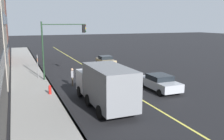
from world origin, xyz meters
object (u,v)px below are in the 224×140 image
object	(u,v)px
street_sign_post	(38,65)
fire_hydrant	(50,90)
car_silver	(160,82)
truck_gray	(105,85)
car_tan	(106,61)
pedestrian_with_backpack	(73,76)
traffic_light_mast	(59,40)

from	to	relation	value
street_sign_post	fire_hydrant	xyz separation A→B (m)	(-6.80, -0.31, -1.13)
car_silver	truck_gray	bearing A→B (deg)	109.49
street_sign_post	fire_hydrant	bearing A→B (deg)	-177.43
car_tan	pedestrian_with_backpack	world-z (taller)	pedestrian_with_backpack
truck_gray	fire_hydrant	size ratio (longest dim) A/B	7.97
car_tan	traffic_light_mast	world-z (taller)	traffic_light_mast
truck_gray	fire_hydrant	world-z (taller)	truck_gray
car_silver	fire_hydrant	distance (m)	9.73
pedestrian_with_backpack	car_silver	bearing A→B (deg)	-123.68
car_silver	street_sign_post	xyz separation A→B (m)	(8.89, 9.80, 0.83)
traffic_light_mast	fire_hydrant	distance (m)	7.09
street_sign_post	pedestrian_with_backpack	bearing A→B (deg)	-146.20
car_tan	pedestrian_with_backpack	xyz separation A→B (m)	(-9.26, 6.93, 0.30)
car_tan	pedestrian_with_backpack	distance (m)	11.57
car_silver	pedestrian_with_backpack	distance (m)	8.36
pedestrian_with_backpack	traffic_light_mast	size ratio (longest dim) A/B	0.28
fire_hydrant	traffic_light_mast	bearing A→B (deg)	-19.11
traffic_light_mast	street_sign_post	distance (m)	3.70
car_silver	street_sign_post	distance (m)	13.26
pedestrian_with_backpack	car_tan	bearing A→B (deg)	-36.81
pedestrian_with_backpack	street_sign_post	bearing A→B (deg)	33.80
traffic_light_mast	fire_hydrant	size ratio (longest dim) A/B	6.62
car_silver	car_tan	bearing A→B (deg)	0.12
car_tan	street_sign_post	bearing A→B (deg)	117.12
car_silver	traffic_light_mast	bearing A→B (deg)	44.29
truck_gray	fire_hydrant	xyz separation A→B (m)	(4.24, 3.42, -1.18)
car_silver	fire_hydrant	bearing A→B (deg)	77.57
car_silver	pedestrian_with_backpack	size ratio (longest dim) A/B	2.61
car_tan	fire_hydrant	bearing A→B (deg)	141.26
car_tan	fire_hydrant	size ratio (longest dim) A/B	4.11
car_tan	truck_gray	world-z (taller)	truck_gray
car_tan	car_silver	bearing A→B (deg)	-179.88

